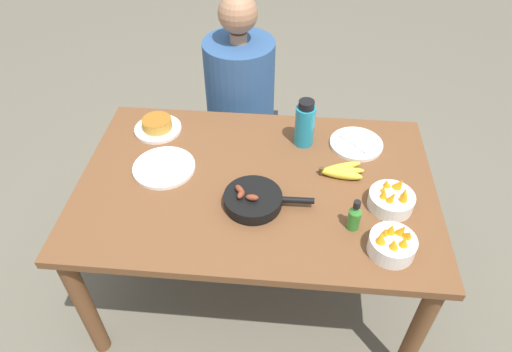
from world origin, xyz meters
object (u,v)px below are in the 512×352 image
banana_bunch (341,171)px  fruit_bowl_mango (392,244)px  empty_plate_near_front (356,144)px  water_bottle (305,124)px  person_figure (241,119)px  skillet (254,200)px  empty_plate_far_left (164,167)px  fruit_bowl_citrus (392,199)px  frittata_plate_center (158,126)px  hot_sauce_bottle (354,216)px

banana_bunch → fruit_bowl_mango: fruit_bowl_mango is taller
empty_plate_near_front → water_bottle: 0.26m
banana_bunch → person_figure: person_figure is taller
skillet → empty_plate_near_front: bearing=42.7°
empty_plate_near_front → empty_plate_far_left: same height
empty_plate_far_left → person_figure: size_ratio=0.22×
empty_plate_near_front → fruit_bowl_citrus: fruit_bowl_citrus is taller
skillet → frittata_plate_center: bearing=137.2°
water_bottle → fruit_bowl_citrus: bearing=-46.8°
frittata_plate_center → banana_bunch: bearing=-15.4°
fruit_bowl_mango → water_bottle: 0.67m
empty_plate_near_front → water_bottle: (-0.24, -0.00, 0.10)m
empty_plate_far_left → fruit_bowl_citrus: fruit_bowl_citrus is taller
fruit_bowl_mango → person_figure: bearing=122.2°
water_bottle → hot_sauce_bottle: water_bottle is taller
hot_sauce_bottle → banana_bunch: bearing=96.5°
empty_plate_far_left → fruit_bowl_citrus: size_ratio=1.51×
skillet → fruit_bowl_citrus: bearing=3.4°
fruit_bowl_citrus → empty_plate_near_front: bearing=106.1°
empty_plate_near_front → fruit_bowl_citrus: bearing=-73.9°
skillet → fruit_bowl_citrus: fruit_bowl_citrus is taller
skillet → empty_plate_near_front: 0.59m
skillet → fruit_bowl_mango: size_ratio=2.12×
fruit_bowl_mango → fruit_bowl_citrus: bearing=83.3°
empty_plate_far_left → water_bottle: size_ratio=1.19×
water_bottle → skillet: bearing=-114.8°
person_figure → empty_plate_near_front: bearing=-38.1°
empty_plate_far_left → water_bottle: bearing=21.6°
frittata_plate_center → fruit_bowl_mango: (0.99, -0.62, 0.02)m
fruit_bowl_citrus → hot_sauce_bottle: bearing=-141.6°
hot_sauce_bottle → person_figure: person_figure is taller
hot_sauce_bottle → empty_plate_far_left: bearing=161.8°
empty_plate_near_front → fruit_bowl_mango: (0.08, -0.59, 0.04)m
hot_sauce_bottle → person_figure: size_ratio=0.11×
frittata_plate_center → fruit_bowl_citrus: 1.09m
skillet → empty_plate_near_front: skillet is taller
fruit_bowl_citrus → empty_plate_far_left: bearing=171.8°
empty_plate_near_front → person_figure: (-0.58, 0.45, -0.23)m
banana_bunch → hot_sauce_bottle: hot_sauce_bottle is taller
empty_plate_near_front → hot_sauce_bottle: (-0.05, -0.49, 0.05)m
empty_plate_far_left → hot_sauce_bottle: size_ratio=1.95×
skillet → empty_plate_far_left: skillet is taller
frittata_plate_center → fruit_bowl_mango: 1.17m
skillet → frittata_plate_center: 0.65m
skillet → person_figure: (-0.15, 0.86, -0.25)m
frittata_plate_center → person_figure: size_ratio=0.18×
skillet → empty_plate_near_front: (0.42, 0.41, -0.02)m
empty_plate_near_front → empty_plate_far_left: bearing=-164.2°
banana_bunch → skillet: skillet is taller
fruit_bowl_mango → hot_sauce_bottle: 0.16m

